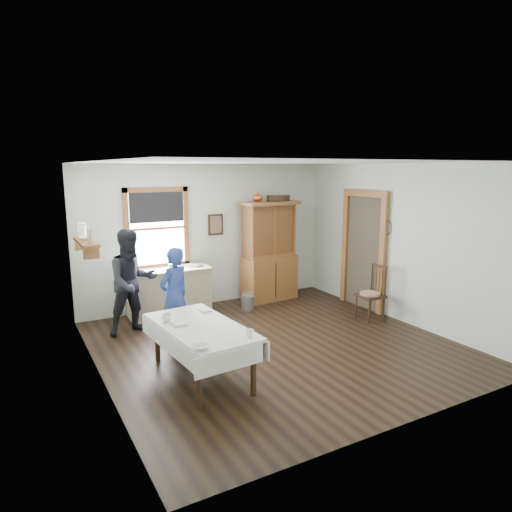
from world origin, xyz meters
name	(u,v)px	position (x,y,z in m)	size (l,w,h in m)	color
room	(276,257)	(0.00, 0.00, 1.35)	(5.01, 5.01, 2.70)	black
window	(157,224)	(-1.00, 2.46, 1.64)	(1.18, 0.07, 1.48)	white
doorway	(364,247)	(2.46, 0.85, 1.16)	(0.09, 1.14, 2.22)	#433A2F
wall_shelf	(86,240)	(-2.37, 1.54, 1.57)	(0.24, 1.00, 0.44)	#9B6130
framed_picture	(216,225)	(0.15, 2.46, 1.55)	(0.30, 0.04, 0.40)	#342112
rug_beater	(387,220)	(2.45, 0.30, 1.72)	(0.27, 0.27, 0.01)	black
work_counter	(169,292)	(-0.92, 2.15, 0.43)	(1.49, 0.57, 0.85)	tan
china_hutch	(270,251)	(1.17, 2.15, 0.99)	(1.16, 0.55, 1.98)	#9B6130
dining_table	(201,351)	(-1.37, -0.44, 0.34)	(0.90, 1.72, 0.69)	silver
spindle_chair	(370,293)	(2.06, 0.20, 0.48)	(0.44, 0.44, 0.97)	#342112
pail	(248,302)	(0.46, 1.75, 0.13)	(0.25, 0.25, 0.27)	#919399
wicker_basket	(256,298)	(0.79, 2.02, 0.10)	(0.34, 0.24, 0.20)	tan
woman_blue	(175,300)	(-1.28, 0.80, 0.69)	(0.50, 0.33, 1.37)	navy
figure_dark	(133,286)	(-1.71, 1.56, 0.78)	(0.76, 0.59, 1.56)	black
table_cup_a	(166,318)	(-1.69, -0.09, 0.74)	(0.13, 0.13, 0.10)	white
table_cup_b	(250,333)	(-1.02, -1.09, 0.73)	(0.10, 0.10, 0.09)	white
table_bowl	(201,347)	(-1.66, -1.15, 0.71)	(0.20, 0.20, 0.05)	white
counter_book	(191,266)	(-0.52, 2.11, 0.87)	(0.18, 0.24, 0.02)	brown
counter_bowl	(136,272)	(-1.52, 2.05, 0.88)	(0.20, 0.20, 0.06)	white
shelf_bowl	(85,238)	(-2.37, 1.55, 1.60)	(0.22, 0.22, 0.05)	white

